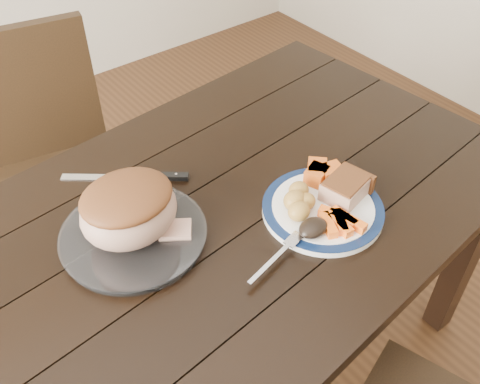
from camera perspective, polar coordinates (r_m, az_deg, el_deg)
ground at (r=1.85m, az=-2.47°, el=-19.25°), size 4.00×4.00×0.00m
dining_table at (r=1.31m, az=-3.32°, el=-5.60°), size 1.68×1.05×0.75m
chair_far at (r=1.87m, az=-19.54°, el=3.57°), size 0.50×0.50×0.93m
dinner_plate at (r=1.26m, az=8.80°, el=-1.86°), size 0.28×0.28×0.02m
plate_rim at (r=1.26m, az=8.84°, el=-1.59°), size 0.28×0.28×0.02m
serving_platter at (r=1.21m, az=-11.24°, el=-4.66°), size 0.32×0.32×0.02m
pork_slice at (r=1.27m, az=11.15°, el=0.37°), size 0.12×0.10×0.05m
roasted_potatoes at (r=1.23m, az=6.30°, el=-0.97°), size 0.10×0.10×0.05m
carrot_batons at (r=1.21m, az=10.57°, el=-3.07°), size 0.09×0.11×0.02m
pumpkin_wedges at (r=1.31m, az=8.67°, el=2.05°), size 0.10×0.09×0.04m
dark_mushroom at (r=1.18m, az=7.82°, el=-3.80°), size 0.07×0.05×0.03m
fork at (r=1.14m, az=4.23°, el=-6.63°), size 0.18×0.06×0.00m
roast_joint at (r=1.16m, az=-11.75°, el=-2.06°), size 0.21×0.18×0.14m
cut_slice at (r=1.19m, az=-6.91°, el=-4.06°), size 0.09×0.09×0.02m
carving_knife at (r=1.36m, az=-9.71°, el=1.63°), size 0.26×0.22×0.01m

